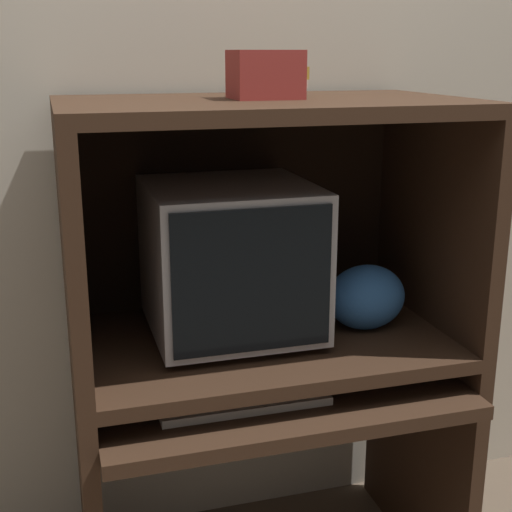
{
  "coord_description": "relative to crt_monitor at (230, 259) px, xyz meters",
  "views": [
    {
      "loc": [
        -0.52,
        -1.38,
        1.48
      ],
      "look_at": [
        -0.03,
        0.31,
        0.98
      ],
      "focal_mm": 50.0,
      "sensor_mm": 36.0,
      "label": 1
    }
  ],
  "objects": [
    {
      "name": "book_stack",
      "position": [
        0.12,
        0.01,
        0.45
      ],
      "size": [
        0.15,
        0.13,
        0.08
      ],
      "color": "#236638",
      "rests_on": "hutch_upper"
    },
    {
      "name": "snack_bag",
      "position": [
        0.36,
        -0.06,
        -0.12
      ],
      "size": [
        0.22,
        0.16,
        0.18
      ],
      "color": "#336BB7",
      "rests_on": "desk_monitor_shelf"
    },
    {
      "name": "crt_monitor",
      "position": [
        0.0,
        0.0,
        0.0
      ],
      "size": [
        0.42,
        0.43,
        0.4
      ],
      "color": "#B2B2B7",
      "rests_on": "desk_monitor_shelf"
    },
    {
      "name": "keyboard",
      "position": [
        -0.03,
        -0.21,
        -0.29
      ],
      "size": [
        0.41,
        0.17,
        0.03
      ],
      "color": "beige",
      "rests_on": "desk_base"
    },
    {
      "name": "hutch_upper",
      "position": [
        0.08,
        -0.0,
        0.2
      ],
      "size": [
        1.01,
        0.62,
        0.62
      ],
      "color": "#382316",
      "rests_on": "desk_monitor_shelf"
    },
    {
      "name": "desk_base",
      "position": [
        0.08,
        -0.09,
        -0.55
      ],
      "size": [
        1.01,
        0.68,
        0.66
      ],
      "color": "#382316",
      "rests_on": "ground_plane"
    },
    {
      "name": "storage_box",
      "position": [
        0.09,
        -0.03,
        0.47
      ],
      "size": [
        0.16,
        0.14,
        0.11
      ],
      "color": "maroon",
      "rests_on": "hutch_upper"
    },
    {
      "name": "mouse",
      "position": [
        0.24,
        -0.19,
        -0.29
      ],
      "size": [
        0.06,
        0.04,
        0.03
      ],
      "color": "black",
      "rests_on": "desk_base"
    },
    {
      "name": "desk_monitor_shelf",
      "position": [
        0.08,
        -0.04,
        -0.23
      ],
      "size": [
        1.01,
        0.62,
        0.09
      ],
      "color": "#382316",
      "rests_on": "desk_base"
    },
    {
      "name": "wall_back",
      "position": [
        0.08,
        0.33,
        0.33
      ],
      "size": [
        6.0,
        0.06,
        2.6
      ],
      "color": "beige",
      "rests_on": "ground_plane"
    }
  ]
}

